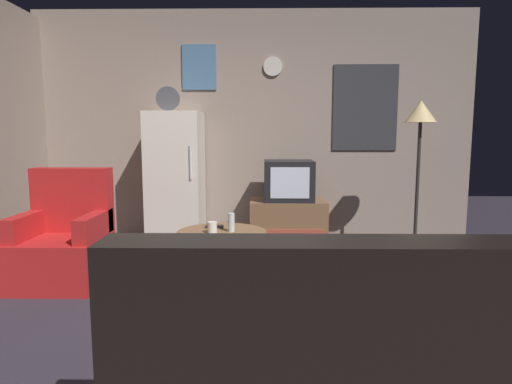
{
  "coord_description": "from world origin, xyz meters",
  "views": [
    {
      "loc": [
        0.11,
        -2.92,
        1.25
      ],
      "look_at": [
        0.05,
        0.9,
        0.75
      ],
      "focal_mm": 30.97,
      "sensor_mm": 36.0,
      "label": 1
    }
  ],
  "objects": [
    {
      "name": "tv_stand",
      "position": [
        0.39,
        1.94,
        0.26
      ],
      "size": [
        0.84,
        0.53,
        0.52
      ],
      "color": "brown",
      "rests_on": "ground_plane"
    },
    {
      "name": "coffee_table",
      "position": [
        -0.22,
        0.52,
        0.24
      ],
      "size": [
        0.72,
        0.72,
        0.48
      ],
      "color": "brown",
      "rests_on": "ground_plane"
    },
    {
      "name": "wine_glass",
      "position": [
        -0.14,
        0.52,
        0.55
      ],
      "size": [
        0.05,
        0.05,
        0.15
      ],
      "primitive_type": "cylinder",
      "color": "silver",
      "rests_on": "coffee_table"
    },
    {
      "name": "ground_plane",
      "position": [
        0.0,
        0.0,
        0.0
      ],
      "size": [
        12.0,
        12.0,
        0.0
      ],
      "primitive_type": "plane",
      "color": "#2D2833"
    },
    {
      "name": "mug_ceramic_white",
      "position": [
        -0.28,
        0.47,
        0.52
      ],
      "size": [
        0.08,
        0.08,
        0.09
      ],
      "primitive_type": "cylinder",
      "color": "silver",
      "rests_on": "coffee_table"
    },
    {
      "name": "remote_control",
      "position": [
        -0.29,
        0.66,
        0.49
      ],
      "size": [
        0.15,
        0.05,
        0.02
      ],
      "primitive_type": "cube",
      "rotation": [
        0.0,
        0.0,
        0.06
      ],
      "color": "black",
      "rests_on": "coffee_table"
    },
    {
      "name": "couch",
      "position": [
        0.44,
        -1.34,
        0.31
      ],
      "size": [
        1.7,
        0.8,
        0.92
      ],
      "color": "black",
      "rests_on": "ground_plane"
    },
    {
      "name": "armchair",
      "position": [
        -1.56,
        0.69,
        0.34
      ],
      "size": [
        0.68,
        0.68,
        0.96
      ],
      "color": "red",
      "rests_on": "ground_plane"
    },
    {
      "name": "crt_tv",
      "position": [
        0.4,
        1.94,
        0.74
      ],
      "size": [
        0.54,
        0.51,
        0.44
      ],
      "color": "black",
      "rests_on": "tv_stand"
    },
    {
      "name": "fridge",
      "position": [
        -0.88,
        2.08,
        0.75
      ],
      "size": [
        0.6,
        0.62,
        1.77
      ],
      "color": "silver",
      "rests_on": "ground_plane"
    },
    {
      "name": "wall_with_art",
      "position": [
        0.01,
        2.45,
        1.35
      ],
      "size": [
        5.2,
        0.12,
        2.69
      ],
      "color": "gray",
      "rests_on": "ground_plane"
    },
    {
      "name": "standing_lamp",
      "position": [
        1.71,
        1.64,
        1.36
      ],
      "size": [
        0.32,
        0.32,
        1.59
      ],
      "color": "#332D28",
      "rests_on": "ground_plane"
    }
  ]
}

